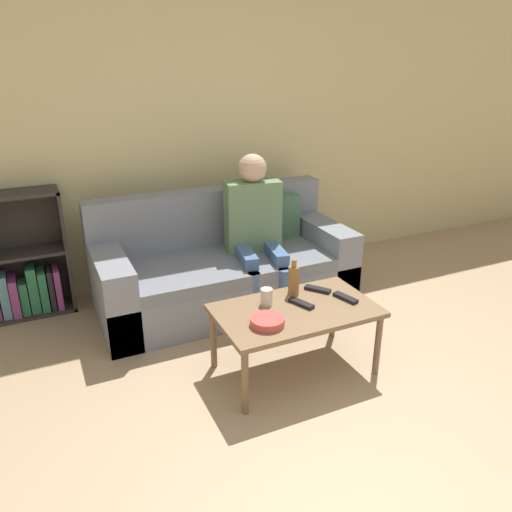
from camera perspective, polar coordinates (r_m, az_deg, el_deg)
The scene contains 12 objects.
ground_plane at distance 2.60m, azimuth 13.09°, elevation -23.98°, with size 22.00×22.00×0.00m, color tan.
wall_back at distance 4.21m, azimuth -8.02°, elevation 14.39°, with size 12.00×0.06×2.60m.
couch at distance 3.92m, azimuth -3.66°, elevation -1.45°, with size 1.94×0.86×0.86m.
bookshelf at distance 4.11m, azimuth -24.78°, elevation -1.28°, with size 0.59×0.28×0.95m.
coffee_table at distance 3.04m, azimuth 4.54°, elevation -6.73°, with size 0.97×0.57×0.43m.
person_adult at distance 3.81m, azimuth -0.13°, elevation 4.08°, with size 0.46×0.65×1.17m.
cup_near at distance 3.03m, azimuth 1.21°, elevation -4.66°, with size 0.07×0.07×0.10m.
tv_remote_0 at distance 3.24m, azimuth 7.06°, elevation -3.79°, with size 0.14×0.16×0.02m.
tv_remote_1 at distance 3.05m, azimuth 5.20°, elevation -5.42°, with size 0.11×0.18×0.02m.
tv_remote_2 at distance 3.16m, azimuth 10.19°, elevation -4.72°, with size 0.09×0.18×0.02m.
snack_bowl at distance 2.82m, azimuth 1.31°, elevation -7.49°, with size 0.20×0.20×0.05m.
bottle at distance 3.14m, azimuth 4.32°, elevation -2.73°, with size 0.07×0.07×0.24m.
Camera 1 is at (-1.22, -1.36, 1.85)m, focal length 35.00 mm.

